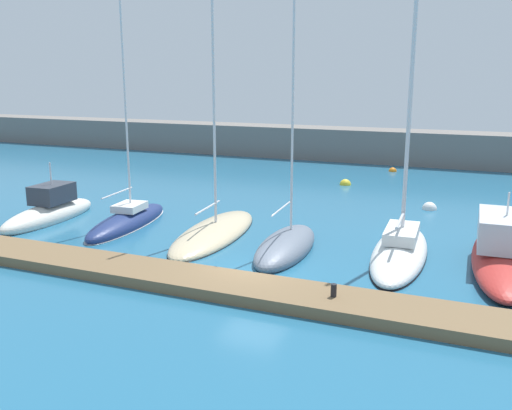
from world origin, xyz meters
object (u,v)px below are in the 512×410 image
object	(u,v)px
sailboat_white_fifth	(400,250)
dock_bollard	(334,290)
sailboat_navy_second	(128,221)
sailboat_sand_third	(214,233)
sailboat_slate_fourth	(286,246)
mooring_buoy_orange	(393,171)
motorboat_ivory_nearest	(50,212)
mooring_buoy_yellow	(345,185)
mooring_buoy_white	(429,209)
motorboat_red_sixth	(503,251)

from	to	relation	value
sailboat_white_fifth	dock_bollard	distance (m)	6.58
sailboat_navy_second	sailboat_white_fifth	xyz separation A→B (m)	(13.85, 0.31, 0.06)
sailboat_sand_third	dock_bollard	world-z (taller)	sailboat_sand_third
sailboat_slate_fourth	mooring_buoy_orange	world-z (taller)	sailboat_slate_fourth
motorboat_ivory_nearest	sailboat_slate_fourth	xyz separation A→B (m)	(13.61, -0.26, -0.22)
sailboat_sand_third	dock_bollard	bearing A→B (deg)	-134.88
sailboat_slate_fourth	dock_bollard	distance (m)	6.36
motorboat_ivory_nearest	sailboat_white_fifth	bearing A→B (deg)	-90.29
motorboat_ivory_nearest	dock_bollard	xyz separation A→B (m)	(17.20, -5.50, 0.18)
sailboat_slate_fourth	mooring_buoy_yellow	world-z (taller)	sailboat_slate_fourth
sailboat_white_fifth	mooring_buoy_orange	bearing A→B (deg)	7.33
sailboat_sand_third	dock_bollard	xyz separation A→B (m)	(7.70, -6.31, 0.51)
sailboat_sand_third	mooring_buoy_white	xyz separation A→B (m)	(9.09, 9.72, -0.12)
mooring_buoy_white	motorboat_red_sixth	bearing A→B (deg)	-67.16
motorboat_ivory_nearest	sailboat_white_fifth	world-z (taller)	sailboat_white_fifth
mooring_buoy_white	dock_bollard	size ratio (longest dim) A/B	1.95
mooring_buoy_white	sailboat_sand_third	bearing A→B (deg)	-133.09
motorboat_ivory_nearest	sailboat_sand_third	bearing A→B (deg)	-88.43
sailboat_white_fifth	mooring_buoy_white	size ratio (longest dim) A/B	15.93
sailboat_slate_fourth	mooring_buoy_white	size ratio (longest dim) A/B	13.05
mooring_buoy_orange	mooring_buoy_yellow	bearing A→B (deg)	-106.83
motorboat_red_sixth	mooring_buoy_white	world-z (taller)	motorboat_red_sixth
sailboat_navy_second	mooring_buoy_white	xyz separation A→B (m)	(14.06, 9.87, -0.24)
motorboat_ivory_nearest	sailboat_white_fifth	distance (m)	18.41
motorboat_red_sixth	mooring_buoy_yellow	bearing A→B (deg)	33.38
sailboat_sand_third	mooring_buoy_orange	xyz separation A→B (m)	(4.86, 22.23, -0.12)
sailboat_navy_second	dock_bollard	distance (m)	14.09
sailboat_slate_fourth	mooring_buoy_yellow	distance (m)	16.29
mooring_buoy_white	mooring_buoy_yellow	distance (m)	8.37
mooring_buoy_orange	dock_bollard	xyz separation A→B (m)	(2.83, -28.54, 0.63)
motorboat_ivory_nearest	sailboat_sand_third	size ratio (longest dim) A/B	0.50
sailboat_slate_fourth	sailboat_sand_third	bearing A→B (deg)	71.18
dock_bollard	motorboat_red_sixth	bearing A→B (deg)	52.63
sailboat_white_fifth	mooring_buoy_orange	distance (m)	22.43
sailboat_slate_fourth	dock_bollard	bearing A→B (deg)	-149.76
sailboat_slate_fourth	motorboat_red_sixth	distance (m)	9.00
sailboat_sand_third	mooring_buoy_orange	distance (m)	22.75
sailboat_white_fifth	motorboat_red_sixth	xyz separation A→B (m)	(4.07, 0.40, 0.34)
mooring_buoy_orange	mooring_buoy_white	bearing A→B (deg)	-71.33
sailboat_navy_second	mooring_buoy_yellow	xyz separation A→B (m)	(7.69, 15.31, -0.24)
sailboat_navy_second	mooring_buoy_yellow	world-z (taller)	sailboat_navy_second
mooring_buoy_yellow	sailboat_slate_fourth	bearing A→B (deg)	-85.13
motorboat_ivory_nearest	dock_bollard	distance (m)	18.06
motorboat_ivory_nearest	mooring_buoy_white	distance (m)	21.37
motorboat_red_sixth	sailboat_slate_fourth	bearing A→B (deg)	98.86
mooring_buoy_yellow	motorboat_red_sixth	bearing A→B (deg)	-54.99
sailboat_sand_third	sailboat_white_fifth	xyz separation A→B (m)	(8.88, 0.16, 0.17)
motorboat_red_sixth	mooring_buoy_orange	bearing A→B (deg)	18.84
sailboat_navy_second	motorboat_red_sixth	bearing A→B (deg)	-94.46
sailboat_sand_third	mooring_buoy_yellow	world-z (taller)	sailboat_sand_third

